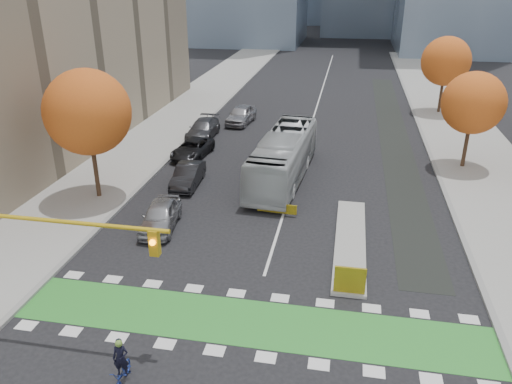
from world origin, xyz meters
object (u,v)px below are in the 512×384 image
at_px(tree_east_near, 473,103).
at_px(parked_car_c, 203,129).
at_px(hazard_board, 350,280).
at_px(tree_west, 88,112).
at_px(parked_car_b, 188,175).
at_px(parked_car_d, 192,149).
at_px(cyclist, 122,370).
at_px(bus, 283,157).
at_px(traffic_signal_west, 31,244).
at_px(parked_car_a, 160,215).
at_px(parked_car_e, 241,115).
at_px(tree_east_far, 446,61).

height_order(tree_east_near, parked_car_c, tree_east_near).
xyz_separation_m(hazard_board, tree_east_near, (8.00, 17.80, 4.06)).
height_order(tree_west, parked_car_b, tree_west).
height_order(hazard_board, parked_car_d, hazard_board).
bearing_deg(parked_car_d, cyclist, -73.27).
xyz_separation_m(tree_east_near, parked_car_c, (-21.00, 3.57, -4.10)).
bearing_deg(cyclist, parked_car_d, 92.43).
bearing_deg(bus, traffic_signal_west, -107.68).
xyz_separation_m(hazard_board, parked_car_c, (-13.00, 21.37, -0.04)).
height_order(cyclist, parked_car_a, cyclist).
xyz_separation_m(hazard_board, bus, (-4.79, 13.14, 0.86)).
bearing_deg(parked_car_e, bus, -59.52).
distance_m(tree_west, parked_car_c, 14.72).
height_order(tree_east_far, cyclist, tree_east_far).
distance_m(cyclist, parked_car_c, 28.71).
bearing_deg(tree_west, tree_east_far, 46.70).
distance_m(tree_west, parked_car_d, 10.53).
height_order(tree_east_near, tree_east_far, tree_east_far).
bearing_deg(tree_west, traffic_signal_west, -71.98).
bearing_deg(parked_car_a, hazard_board, -30.21).
relative_size(cyclist, parked_car_c, 0.37).
xyz_separation_m(parked_car_c, parked_car_e, (2.34, 5.00, 0.08)).
relative_size(traffic_signal_west, cyclist, 4.38).
bearing_deg(traffic_signal_west, parked_car_d, 91.28).
height_order(tree_east_near, parked_car_b, tree_east_near).
bearing_deg(parked_car_b, tree_east_far, 46.91).
relative_size(tree_west, bus, 0.69).
distance_m(parked_car_b, parked_car_d, 5.72).
height_order(hazard_board, tree_east_near, tree_east_near).
bearing_deg(bus, parked_car_d, 161.13).
height_order(cyclist, parked_car_e, cyclist).
relative_size(tree_east_far, parked_car_b, 1.74).
bearing_deg(traffic_signal_west, parked_car_b, 86.53).
bearing_deg(traffic_signal_west, parked_car_a, 81.92).
distance_m(cyclist, parked_car_b, 17.97).
distance_m(tree_west, parked_car_e, 19.90).
xyz_separation_m(cyclist, parked_car_b, (-3.30, 17.67, 0.07)).
height_order(tree_west, parked_car_c, tree_west).
bearing_deg(parked_car_b, tree_east_near, 17.39).
bearing_deg(parked_car_d, parked_car_e, 85.39).
relative_size(tree_east_far, parked_car_a, 1.72).
height_order(tree_east_far, parked_car_d, tree_east_far).
xyz_separation_m(bus, parked_car_a, (-5.82, -8.52, -0.90)).
xyz_separation_m(tree_east_far, parked_car_b, (-19.49, -22.98, -4.52)).
bearing_deg(tree_east_far, bus, -122.75).
relative_size(tree_west, parked_car_d, 1.70).
bearing_deg(traffic_signal_west, bus, 68.20).
distance_m(tree_east_near, cyclist, 29.52).
xyz_separation_m(tree_east_far, parked_car_a, (-19.10, -29.18, -4.48)).
distance_m(tree_east_near, traffic_signal_west, 30.08).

